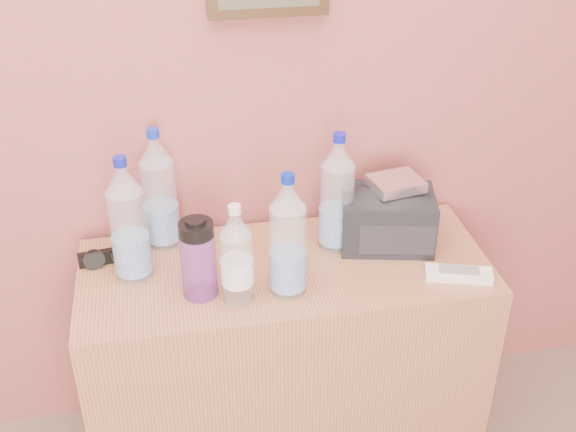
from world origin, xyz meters
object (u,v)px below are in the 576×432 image
object	(u,v)px
pet_large_d	(288,241)
dresser	(285,361)
sunglasses	(108,256)
ac_remote	(459,274)
toiletry_bag	(387,216)
foil_packet	(396,183)
nalgene_bottle	(198,258)
pet_large_b	(159,194)
pet_large_c	(337,198)
pet_small	(237,259)
pet_large_a	(129,225)

from	to	relation	value
pet_large_d	dresser	bearing A→B (deg)	83.74
sunglasses	ac_remote	size ratio (longest dim) A/B	0.90
pet_large_d	toiletry_bag	world-z (taller)	pet_large_d
foil_packet	pet_large_d	bearing A→B (deg)	-152.59
dresser	nalgene_bottle	world-z (taller)	nalgene_bottle
ac_remote	toiletry_bag	bearing A→B (deg)	141.35
pet_large_b	sunglasses	bearing A→B (deg)	-153.61
sunglasses	ac_remote	bearing A→B (deg)	-22.43
pet_large_c	pet_large_d	bearing A→B (deg)	-132.78
dresser	pet_large_c	xyz separation A→B (m)	(0.15, 0.08, 0.49)
sunglasses	foil_packet	distance (m)	0.79
pet_large_b	pet_small	distance (m)	0.34
pet_small	foil_packet	xyz separation A→B (m)	(0.45, 0.18, 0.07)
toiletry_bag	pet_large_d	bearing A→B (deg)	-139.26
pet_small	sunglasses	size ratio (longest dim) A/B	1.74
pet_large_a	ac_remote	distance (m)	0.85
pet_large_b	pet_small	bearing A→B (deg)	-59.46
dresser	pet_large_c	bearing A→B (deg)	26.08
pet_large_b	sunglasses	size ratio (longest dim) A/B	2.23
pet_small	ac_remote	size ratio (longest dim) A/B	1.57
pet_large_a	pet_large_d	size ratio (longest dim) A/B	1.03
pet_large_d	pet_small	xyz separation A→B (m)	(-0.13, -0.01, -0.03)
pet_large_a	pet_large_b	size ratio (longest dim) A/B	0.99
dresser	ac_remote	bearing A→B (deg)	-17.49
dresser	pet_small	world-z (taller)	pet_small
sunglasses	foil_packet	bearing A→B (deg)	-10.28
toiletry_bag	nalgene_bottle	bearing A→B (deg)	-152.56
pet_large_a	ac_remote	xyz separation A→B (m)	(0.82, -0.17, -0.14)
toiletry_bag	foil_packet	world-z (taller)	foil_packet
pet_small	ac_remote	world-z (taller)	pet_small
pet_small	nalgene_bottle	xyz separation A→B (m)	(-0.09, 0.04, -0.01)
pet_large_c	foil_packet	bearing A→B (deg)	-4.34
pet_large_d	ac_remote	xyz separation A→B (m)	(0.44, -0.03, -0.13)
dresser	pet_large_a	bearing A→B (deg)	175.23
sunglasses	nalgene_bottle	bearing A→B (deg)	-45.38
dresser	pet_large_b	world-z (taller)	pet_large_b
pet_large_c	toiletry_bag	bearing A→B (deg)	-6.14
pet_large_b	pet_large_d	size ratio (longest dim) A/B	1.04
pet_large_a	foil_packet	size ratio (longest dim) A/B	2.58
pet_large_d	nalgene_bottle	world-z (taller)	pet_large_d
nalgene_bottle	ac_remote	world-z (taller)	nalgene_bottle
pet_large_b	pet_large_d	world-z (taller)	pet_large_b
pet_small	dresser	bearing A→B (deg)	39.90
pet_large_b	pet_large_d	xyz separation A→B (m)	(0.30, -0.28, -0.01)
dresser	pet_large_d	xyz separation A→B (m)	(-0.01, -0.10, 0.48)
toiletry_bag	pet_large_b	bearing A→B (deg)	-178.15
pet_large_a	pet_large_d	bearing A→B (deg)	-19.82
pet_large_a	sunglasses	distance (m)	0.16
sunglasses	pet_large_d	bearing A→B (deg)	-32.07
pet_large_c	sunglasses	world-z (taller)	pet_large_c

